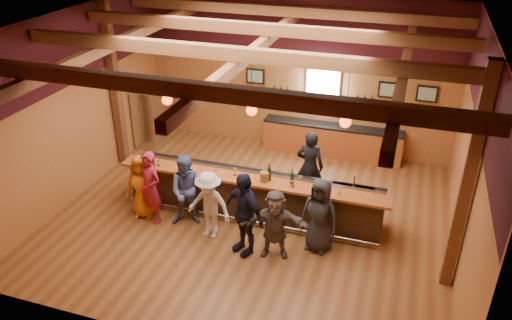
# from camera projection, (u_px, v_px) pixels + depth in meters

# --- Properties ---
(room) EXTENTS (9.04, 9.00, 4.52)m
(room) POSITION_uv_depth(u_px,v_px,m) (252.00, 87.00, 10.43)
(room) COLOR brown
(room) RESTS_ON ground
(bar_counter) EXTENTS (6.30, 1.07, 1.11)m
(bar_counter) POSITION_uv_depth(u_px,v_px,m) (255.00, 194.00, 11.76)
(bar_counter) COLOR black
(bar_counter) RESTS_ON ground
(back_bar_cabinet) EXTENTS (4.00, 0.52, 0.95)m
(back_bar_cabinet) POSITION_uv_depth(u_px,v_px,m) (332.00, 140.00, 14.47)
(back_bar_cabinet) COLOR #94401A
(back_bar_cabinet) RESTS_ON ground
(window) EXTENTS (0.95, 0.09, 0.95)m
(window) POSITION_uv_depth(u_px,v_px,m) (323.00, 85.00, 14.03)
(window) COLOR silver
(window) RESTS_ON room
(framed_pictures) EXTENTS (5.35, 0.05, 0.45)m
(framed_pictures) POSITION_uv_depth(u_px,v_px,m) (354.00, 86.00, 13.76)
(framed_pictures) COLOR black
(framed_pictures) RESTS_ON room
(wine_shelves) EXTENTS (3.00, 0.18, 0.30)m
(wine_shelves) POSITION_uv_depth(u_px,v_px,m) (322.00, 100.00, 14.17)
(wine_shelves) COLOR #94401A
(wine_shelves) RESTS_ON room
(pendant_lights) EXTENTS (4.24, 0.24, 1.37)m
(pendant_lights) POSITION_uv_depth(u_px,v_px,m) (252.00, 110.00, 10.62)
(pendant_lights) COLOR black
(pendant_lights) RESTS_ON room
(stainless_fridge) EXTENTS (0.70, 0.70, 1.80)m
(stainless_fridge) POSITION_uv_depth(u_px,v_px,m) (149.00, 119.00, 14.77)
(stainless_fridge) COLOR silver
(stainless_fridge) RESTS_ON ground
(customer_orange) EXTENTS (0.86, 0.66, 1.56)m
(customer_orange) POSITION_uv_depth(u_px,v_px,m) (142.00, 186.00, 11.57)
(customer_orange) COLOR orange
(customer_orange) RESTS_ON ground
(customer_redvest) EXTENTS (0.75, 0.61, 1.77)m
(customer_redvest) POSITION_uv_depth(u_px,v_px,m) (150.00, 188.00, 11.31)
(customer_redvest) COLOR maroon
(customer_redvest) RESTS_ON ground
(customer_denim) EXTENTS (1.01, 0.89, 1.74)m
(customer_denim) POSITION_uv_depth(u_px,v_px,m) (188.00, 191.00, 11.23)
(customer_denim) COLOR #485690
(customer_denim) RESTS_ON ground
(customer_white) EXTENTS (1.10, 0.73, 1.60)m
(customer_white) POSITION_uv_depth(u_px,v_px,m) (209.00, 205.00, 10.83)
(customer_white) COLOR silver
(customer_white) RESTS_ON ground
(customer_navy) EXTENTS (1.19, 0.96, 1.89)m
(customer_navy) POSITION_uv_depth(u_px,v_px,m) (244.00, 213.00, 10.28)
(customer_navy) COLOR black
(customer_navy) RESTS_ON ground
(customer_brown) EXTENTS (1.50, 0.74, 1.55)m
(customer_brown) POSITION_uv_depth(u_px,v_px,m) (275.00, 224.00, 10.25)
(customer_brown) COLOR #5C5149
(customer_brown) RESTS_ON ground
(customer_dark) EXTENTS (0.93, 0.71, 1.69)m
(customer_dark) POSITION_uv_depth(u_px,v_px,m) (320.00, 215.00, 10.41)
(customer_dark) COLOR #232325
(customer_dark) RESTS_ON ground
(bartender) EXTENTS (0.68, 0.45, 1.85)m
(bartender) POSITION_uv_depth(u_px,v_px,m) (310.00, 166.00, 12.13)
(bartender) COLOR black
(bartender) RESTS_ON ground
(ice_bucket) EXTENTS (0.20, 0.20, 0.22)m
(ice_bucket) POSITION_uv_depth(u_px,v_px,m) (265.00, 177.00, 11.08)
(ice_bucket) COLOR brown
(ice_bucket) RESTS_ON bar_counter
(bottle_a) EXTENTS (0.08, 0.08, 0.39)m
(bottle_a) POSITION_uv_depth(u_px,v_px,m) (269.00, 174.00, 11.10)
(bottle_a) COLOR black
(bottle_a) RESTS_ON bar_counter
(bottle_b) EXTENTS (0.08, 0.08, 0.37)m
(bottle_b) POSITION_uv_depth(u_px,v_px,m) (292.00, 178.00, 10.95)
(bottle_b) COLOR black
(bottle_b) RESTS_ON bar_counter
(glass_a) EXTENTS (0.08, 0.08, 0.17)m
(glass_a) POSITION_uv_depth(u_px,v_px,m) (154.00, 160.00, 11.75)
(glass_a) COLOR silver
(glass_a) RESTS_ON bar_counter
(glass_b) EXTENTS (0.08, 0.08, 0.18)m
(glass_b) POSITION_uv_depth(u_px,v_px,m) (158.00, 161.00, 11.71)
(glass_b) COLOR silver
(glass_b) RESTS_ON bar_counter
(glass_c) EXTENTS (0.08, 0.08, 0.18)m
(glass_c) POSITION_uv_depth(u_px,v_px,m) (186.00, 162.00, 11.67)
(glass_c) COLOR silver
(glass_c) RESTS_ON bar_counter
(glass_d) EXTENTS (0.08, 0.08, 0.17)m
(glass_d) POSITION_uv_depth(u_px,v_px,m) (216.00, 170.00, 11.32)
(glass_d) COLOR silver
(glass_d) RESTS_ON bar_counter
(glass_e) EXTENTS (0.09, 0.09, 0.20)m
(glass_e) POSITION_uv_depth(u_px,v_px,m) (235.00, 170.00, 11.30)
(glass_e) COLOR silver
(glass_e) RESTS_ON bar_counter
(glass_f) EXTENTS (0.08, 0.08, 0.17)m
(glass_f) POSITION_uv_depth(u_px,v_px,m) (293.00, 182.00, 10.85)
(glass_f) COLOR silver
(glass_f) RESTS_ON bar_counter
(glass_g) EXTENTS (0.08, 0.08, 0.19)m
(glass_g) POSITION_uv_depth(u_px,v_px,m) (322.00, 185.00, 10.70)
(glass_g) COLOR silver
(glass_g) RESTS_ON bar_counter
(glass_h) EXTENTS (0.08, 0.08, 0.19)m
(glass_h) POSITION_uv_depth(u_px,v_px,m) (340.00, 188.00, 10.60)
(glass_h) COLOR silver
(glass_h) RESTS_ON bar_counter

